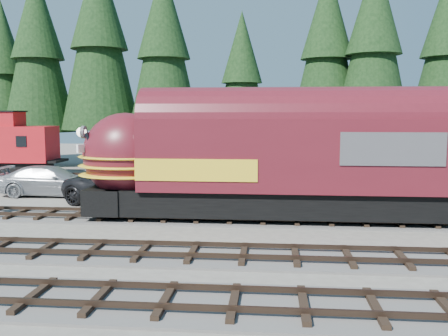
# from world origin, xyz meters

# --- Properties ---
(ground) EXTENTS (120.00, 120.00, 0.00)m
(ground) POSITION_xyz_m (0.00, 0.00, 0.00)
(ground) COLOR #6B665B
(ground) RESTS_ON ground
(track_spur) EXTENTS (32.00, 3.20, 0.33)m
(track_spur) POSITION_xyz_m (-10.00, 18.00, 0.06)
(track_spur) COLOR #4C4947
(track_spur) RESTS_ON ground
(depot) EXTENTS (12.80, 7.00, 5.30)m
(depot) POSITION_xyz_m (-0.00, 10.50, 2.96)
(depot) COLOR gold
(depot) RESTS_ON ground
(conifer_backdrop) EXTENTS (80.45, 22.49, 17.11)m
(conifer_backdrop) POSITION_xyz_m (3.14, 25.43, 10.24)
(conifer_backdrop) COLOR black
(conifer_backdrop) RESTS_ON ground
(locomotive) EXTENTS (17.28, 3.43, 4.70)m
(locomotive) POSITION_xyz_m (-0.42, 4.00, 2.72)
(locomotive) COLOR black
(locomotive) RESTS_ON ground
(pickup_truck_a) EXTENTS (7.84, 5.72, 1.98)m
(pickup_truck_a) POSITION_xyz_m (-7.42, 7.22, 0.99)
(pickup_truck_a) COLOR black
(pickup_truck_a) RESTS_ON ground
(pickup_truck_b) EXTENTS (6.34, 2.80, 1.81)m
(pickup_truck_b) POSITION_xyz_m (-13.00, 9.95, 0.91)
(pickup_truck_b) COLOR #9A9DA2
(pickup_truck_b) RESTS_ON ground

